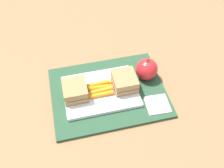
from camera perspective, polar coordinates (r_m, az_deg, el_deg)
ground_plane at (r=0.85m, az=-0.82°, el=-1.99°), size 2.40×2.40×0.00m
lunchbag_mat at (r=0.84m, az=-0.83°, el=-1.78°), size 0.36×0.28×0.01m
food_tray at (r=0.83m, az=-2.51°, el=-1.62°), size 0.23×0.17×0.01m
sandwich_half_left at (r=0.81m, az=-8.01°, el=-1.36°), size 0.07×0.08×0.04m
sandwich_half_right at (r=0.82m, az=2.74°, el=0.59°), size 0.07×0.08×0.04m
carrot_sticks_bundle at (r=0.82m, az=-2.55°, el=-1.07°), size 0.08×0.06×0.02m
apple at (r=0.86m, az=7.51°, el=3.22°), size 0.07×0.07×0.08m
paper_napkin at (r=0.82m, az=9.82°, el=-4.36°), size 0.07×0.07×0.00m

